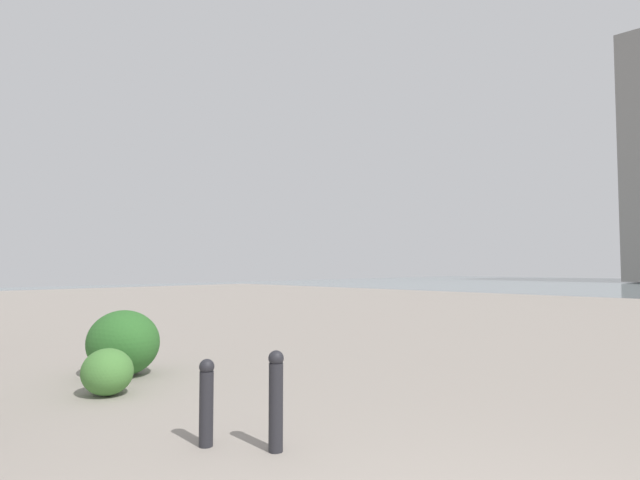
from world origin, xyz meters
name	(u,v)px	position (x,y,z in m)	size (l,w,h in m)	color
bollard_near	(276,399)	(2.33, -0.87, 0.43)	(0.13, 0.13, 0.83)	#232328
bollard_mid	(206,400)	(2.85, -0.53, 0.38)	(0.13, 0.13, 0.73)	#232328
shrub_low	(123,343)	(6.08, -1.27, 0.46)	(1.07, 0.96, 0.91)	#2D6628
shrub_round	(107,372)	(5.15, -0.66, 0.28)	(0.65, 0.58, 0.55)	#477F38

